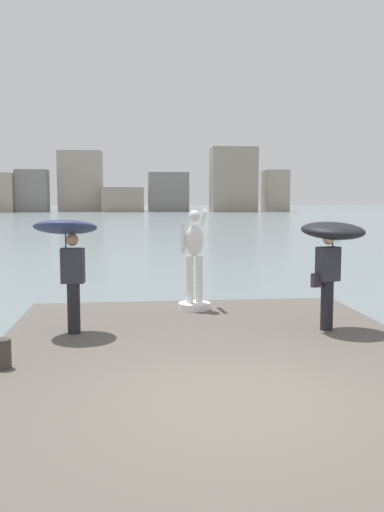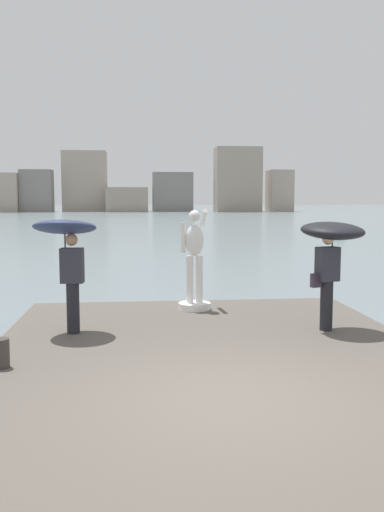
{
  "view_description": "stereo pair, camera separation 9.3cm",
  "coord_description": "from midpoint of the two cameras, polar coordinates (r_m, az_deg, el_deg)",
  "views": [
    {
      "loc": [
        -1.18,
        -6.07,
        2.71
      ],
      "look_at": [
        0.0,
        4.95,
        1.55
      ],
      "focal_mm": 38.21,
      "sensor_mm": 36.0,
      "label": 1
    },
    {
      "loc": [
        -1.09,
        -6.08,
        2.71
      ],
      "look_at": [
        0.0,
        4.95,
        1.55
      ],
      "focal_mm": 38.21,
      "sensor_mm": 36.0,
      "label": 2
    }
  ],
  "objects": [
    {
      "name": "boat_mid",
      "position": [
        41.22,
        15.09,
        2.51
      ],
      "size": [
        2.06,
        3.73,
        0.72
      ],
      "color": "#336B5B",
      "rests_on": "ground"
    },
    {
      "name": "distant_skyline",
      "position": [
        118.36,
        -5.1,
        7.18
      ],
      "size": [
        66.91,
        12.22,
        13.59
      ],
      "color": "#A89989",
      "rests_on": "ground"
    },
    {
      "name": "onlooker_right",
      "position": [
        9.86,
        14.63,
        1.42
      ],
      "size": [
        1.4,
        1.41,
        1.95
      ],
      "color": "black",
      "rests_on": "pier"
    },
    {
      "name": "statue_white_figure",
      "position": [
        11.39,
        0.49,
        -1.23
      ],
      "size": [
        0.68,
        0.9,
        2.12
      ],
      "color": "white",
      "rests_on": "pier"
    },
    {
      "name": "mooring_bollard",
      "position": [
        8.02,
        -19.07,
        -9.6
      ],
      "size": [
        0.23,
        0.23,
        0.41
      ],
      "primitive_type": "cylinder",
      "color": "#38332D",
      "rests_on": "pier"
    },
    {
      "name": "onlooker_left",
      "position": [
        9.53,
        -12.68,
        1.34
      ],
      "size": [
        1.17,
        1.19,
        2.03
      ],
      "color": "black",
      "rests_on": "pier"
    },
    {
      "name": "ground_plane",
      "position": [
        46.17,
        -4.21,
        2.61
      ],
      "size": [
        400.0,
        400.0,
        0.0
      ],
      "primitive_type": "plane",
      "color": "slate"
    },
    {
      "name": "pier",
      "position": [
        8.13,
        2.72,
        -12.02
      ],
      "size": [
        6.81,
        9.15,
        0.4
      ],
      "primitive_type": "cube",
      "color": "#564F47",
      "rests_on": "ground"
    }
  ]
}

